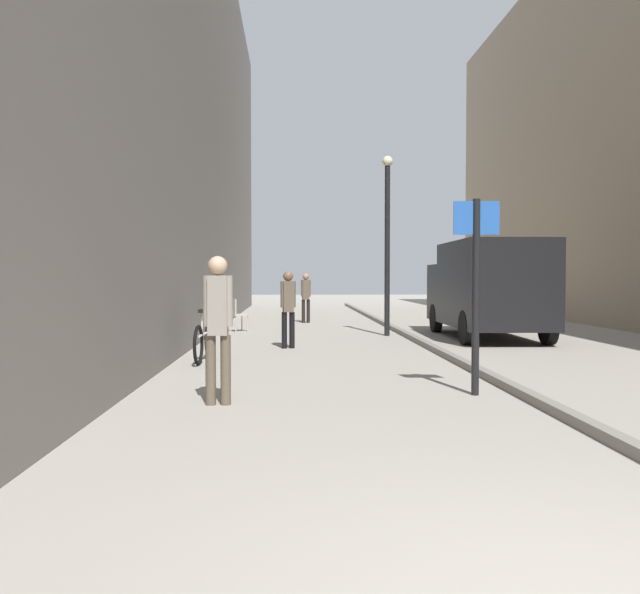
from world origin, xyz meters
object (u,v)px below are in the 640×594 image
bicycle_leaning (204,341)px  cafe_chair_near_window (236,312)px  delivery_van (487,287)px  pedestrian_far_crossing (218,319)px  street_sign_post (476,279)px  pedestrian_main_foreground (306,294)px  lamp_post (387,233)px  pedestrian_mid_block (288,304)px

bicycle_leaning → cafe_chair_near_window: size_ratio=1.88×
delivery_van → cafe_chair_near_window: 7.00m
pedestrian_far_crossing → street_sign_post: street_sign_post is taller
street_sign_post → delivery_van: bearing=-104.3°
pedestrian_main_foreground → street_sign_post: (1.95, -13.21, 0.57)m
pedestrian_main_foreground → street_sign_post: street_sign_post is taller
pedestrian_far_crossing → cafe_chair_near_window: bearing=-86.2°
lamp_post → delivery_van: bearing=-16.8°
delivery_van → pedestrian_mid_block: bearing=-156.5°
pedestrian_mid_block → cafe_chair_near_window: size_ratio=1.80×
pedestrian_mid_block → bicycle_leaning: pedestrian_mid_block is taller
pedestrian_far_crossing → lamp_post: bearing=-111.2°
pedestrian_far_crossing → cafe_chair_near_window: pedestrian_far_crossing is taller
pedestrian_mid_block → bicycle_leaning: 2.65m
pedestrian_mid_block → bicycle_leaning: (-1.55, -2.07, -0.60)m
pedestrian_far_crossing → bicycle_leaning: (-0.72, 4.00, -0.67)m
pedestrian_main_foreground → pedestrian_far_crossing: bearing=-103.6°
pedestrian_far_crossing → pedestrian_main_foreground: bearing=-95.8°
pedestrian_main_foreground → delivery_van: size_ratio=0.34×
delivery_van → bicycle_leaning: 7.88m
pedestrian_mid_block → cafe_chair_near_window: pedestrian_mid_block is taller
pedestrian_far_crossing → lamp_post: size_ratio=0.38×
lamp_post → pedestrian_far_crossing: bearing=-111.2°
street_sign_post → pedestrian_main_foreground: bearing=-77.4°
bicycle_leaning → pedestrian_mid_block: bearing=56.1°
street_sign_post → bicycle_leaning: (-4.07, 3.51, -1.16)m
delivery_van → lamp_post: 2.94m
pedestrian_far_crossing → pedestrian_mid_block: bearing=-97.8°
bicycle_leaning → cafe_chair_near_window: bicycle_leaning is taller
delivery_van → cafe_chair_near_window: (-6.59, 2.22, -0.76)m
pedestrian_far_crossing → bicycle_leaning: pedestrian_far_crossing is taller
lamp_post → cafe_chair_near_window: bearing=160.3°
pedestrian_main_foreground → delivery_van: 7.17m
delivery_van → cafe_chair_near_window: size_ratio=5.29×
pedestrian_main_foreground → pedestrian_mid_block: (-0.56, -7.64, 0.01)m
lamp_post → pedestrian_mid_block: bearing=-132.8°
pedestrian_main_foreground → delivery_van: delivery_van is taller
delivery_van → cafe_chair_near_window: bearing=162.6°
pedestrian_mid_block → lamp_post: 4.22m
cafe_chair_near_window → pedestrian_main_foreground: bearing=117.5°
pedestrian_mid_block → lamp_post: size_ratio=0.36×
cafe_chair_near_window → bicycle_leaning: bearing=-30.9°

